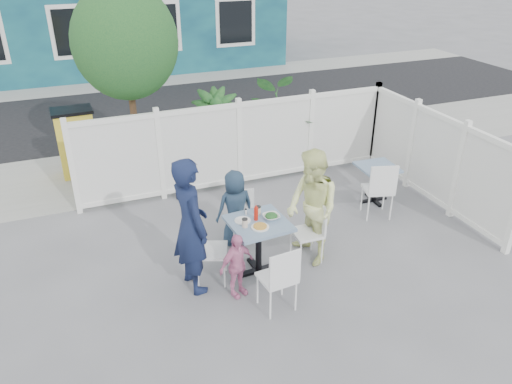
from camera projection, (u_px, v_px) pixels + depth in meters
name	position (u px, v px, depth m)	size (l,w,h in m)	color
ground	(288.00, 252.00, 7.44)	(80.00, 80.00, 0.00)	slate
near_sidewalk	(213.00, 158.00, 10.58)	(24.00, 2.60, 0.01)	gray
street	(173.00, 108.00, 13.64)	(24.00, 5.00, 0.01)	black
far_sidewalk	(151.00, 81.00, 16.20)	(24.00, 1.60, 0.01)	gray
fence_back	(239.00, 146.00, 9.10)	(5.86, 0.08, 1.60)	white
fence_right	(433.00, 159.00, 8.56)	(0.08, 3.66, 1.60)	white
tree	(125.00, 42.00, 8.46)	(1.80, 1.62, 3.59)	#382316
utility_cabinet	(77.00, 144.00, 9.59)	(0.68, 0.49, 1.27)	gold
potted_shrub_a	(214.00, 133.00, 9.57)	(0.93, 0.93, 1.66)	#154420
potted_shrub_b	(288.00, 125.00, 9.99)	(1.48, 1.29, 1.65)	#154420
main_table	(259.00, 234.00, 6.73)	(0.81, 0.81, 0.81)	slate
spare_table	(377.00, 174.00, 8.64)	(0.67, 0.67, 0.67)	slate
chair_left	(205.00, 245.00, 6.61)	(0.55, 0.55, 0.96)	white
chair_right	(312.00, 227.00, 7.08)	(0.42, 0.43, 0.90)	white
chair_back	(243.00, 213.00, 7.50)	(0.45, 0.44, 0.84)	white
chair_near	(280.00, 275.00, 6.05)	(0.46, 0.44, 0.92)	white
chair_spare	(380.00, 187.00, 8.10)	(0.55, 0.54, 0.99)	white
man	(191.00, 226.00, 6.32)	(0.68, 0.45, 1.87)	#131C3B
woman	(312.00, 208.00, 6.92)	(0.82, 0.64, 1.69)	#EAF85D
boy	(235.00, 208.00, 7.43)	(0.58, 0.38, 1.19)	#203348
toddler	(237.00, 265.00, 6.37)	(0.53, 0.22, 0.91)	pink
plate_main	(260.00, 227.00, 6.52)	(0.24, 0.24, 0.01)	white
plate_side	(243.00, 221.00, 6.67)	(0.22, 0.22, 0.01)	white
salad_bowl	(271.00, 217.00, 6.72)	(0.22, 0.22, 0.05)	white
coffee_cup_a	(245.00, 223.00, 6.51)	(0.07, 0.07, 0.11)	beige
coffee_cup_b	(258.00, 211.00, 6.81)	(0.07, 0.07, 0.11)	beige
ketchup_bottle	(256.00, 214.00, 6.66)	(0.06, 0.06, 0.18)	#B61A0D
salt_shaker	(246.00, 213.00, 6.81)	(0.03, 0.03, 0.06)	white
pepper_shaker	(246.00, 211.00, 6.83)	(0.03, 0.03, 0.07)	black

